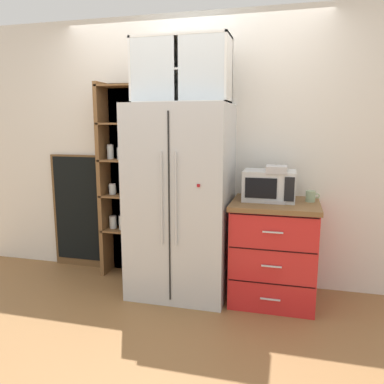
{
  "coord_description": "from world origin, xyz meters",
  "views": [
    {
      "loc": [
        0.94,
        -3.23,
        1.54
      ],
      "look_at": [
        0.1,
        -0.0,
        0.94
      ],
      "focal_mm": 35.59,
      "sensor_mm": 36.0,
      "label": 1
    }
  ],
  "objects_px": {
    "mug_sage": "(311,196)",
    "bottle_amber": "(276,188)",
    "refrigerator": "(181,201)",
    "chalkboard_menu": "(79,211)",
    "coffee_maker": "(276,184)",
    "microwave": "(269,185)",
    "bottle_green": "(276,187)"
  },
  "relations": [
    {
      "from": "microwave",
      "to": "bottle_green",
      "type": "bearing_deg",
      "value": 16.95
    },
    {
      "from": "coffee_maker",
      "to": "bottle_green",
      "type": "bearing_deg",
      "value": 90.0
    },
    {
      "from": "microwave",
      "to": "chalkboard_menu",
      "type": "distance_m",
      "value": 2.07
    },
    {
      "from": "microwave",
      "to": "chalkboard_menu",
      "type": "xyz_separation_m",
      "value": [
        -2.01,
        0.24,
        -0.4
      ]
    },
    {
      "from": "bottle_green",
      "to": "bottle_amber",
      "type": "distance_m",
      "value": 0.11
    },
    {
      "from": "bottle_green",
      "to": "chalkboard_menu",
      "type": "height_order",
      "value": "chalkboard_menu"
    },
    {
      "from": "coffee_maker",
      "to": "chalkboard_menu",
      "type": "xyz_separation_m",
      "value": [
        -2.07,
        0.29,
        -0.42
      ]
    },
    {
      "from": "refrigerator",
      "to": "bottle_green",
      "type": "height_order",
      "value": "refrigerator"
    },
    {
      "from": "coffee_maker",
      "to": "bottle_green",
      "type": "distance_m",
      "value": 0.07
    },
    {
      "from": "bottle_green",
      "to": "chalkboard_menu",
      "type": "relative_size",
      "value": 0.22
    },
    {
      "from": "mug_sage",
      "to": "chalkboard_menu",
      "type": "relative_size",
      "value": 0.1
    },
    {
      "from": "microwave",
      "to": "chalkboard_menu",
      "type": "relative_size",
      "value": 0.36
    },
    {
      "from": "refrigerator",
      "to": "bottle_amber",
      "type": "relative_size",
      "value": 5.85
    },
    {
      "from": "mug_sage",
      "to": "coffee_maker",
      "type": "bearing_deg",
      "value": -166.99
    },
    {
      "from": "chalkboard_menu",
      "to": "microwave",
      "type": "bearing_deg",
      "value": -6.92
    },
    {
      "from": "chalkboard_menu",
      "to": "bottle_green",
      "type": "bearing_deg",
      "value": -6.23
    },
    {
      "from": "refrigerator",
      "to": "mug_sage",
      "type": "xyz_separation_m",
      "value": [
        1.12,
        0.11,
        0.08
      ]
    },
    {
      "from": "mug_sage",
      "to": "bottle_green",
      "type": "height_order",
      "value": "bottle_green"
    },
    {
      "from": "mug_sage",
      "to": "bottle_green",
      "type": "bearing_deg",
      "value": -178.63
    },
    {
      "from": "coffee_maker",
      "to": "bottle_amber",
      "type": "xyz_separation_m",
      "value": [
        0.0,
        -0.05,
        -0.03
      ]
    },
    {
      "from": "refrigerator",
      "to": "bottle_green",
      "type": "distance_m",
      "value": 0.85
    },
    {
      "from": "refrigerator",
      "to": "chalkboard_menu",
      "type": "bearing_deg",
      "value": 165.22
    },
    {
      "from": "microwave",
      "to": "mug_sage",
      "type": "height_order",
      "value": "microwave"
    },
    {
      "from": "refrigerator",
      "to": "coffee_maker",
      "type": "xyz_separation_m",
      "value": [
        0.83,
        0.04,
        0.18
      ]
    },
    {
      "from": "microwave",
      "to": "mug_sage",
      "type": "relative_size",
      "value": 3.78
    },
    {
      "from": "refrigerator",
      "to": "bottle_green",
      "type": "xyz_separation_m",
      "value": [
        0.83,
        0.1,
        0.15
      ]
    },
    {
      "from": "microwave",
      "to": "bottle_amber",
      "type": "bearing_deg",
      "value": -57.67
    },
    {
      "from": "microwave",
      "to": "bottle_green",
      "type": "distance_m",
      "value": 0.06
    },
    {
      "from": "mug_sage",
      "to": "bottle_amber",
      "type": "height_order",
      "value": "bottle_amber"
    },
    {
      "from": "refrigerator",
      "to": "bottle_amber",
      "type": "distance_m",
      "value": 0.84
    },
    {
      "from": "bottle_amber",
      "to": "mug_sage",
      "type": "bearing_deg",
      "value": 22.27
    },
    {
      "from": "refrigerator",
      "to": "microwave",
      "type": "xyz_separation_m",
      "value": [
        0.77,
        0.08,
        0.16
      ]
    }
  ]
}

